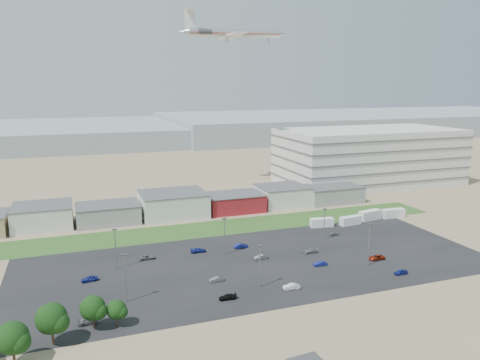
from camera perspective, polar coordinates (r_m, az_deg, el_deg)
name	(u,v)px	position (r m, az deg, el deg)	size (l,w,h in m)	color
ground	(270,299)	(102.82, 3.71, -14.25)	(700.00, 700.00, 0.00)	#8E7D5A
parking_lot	(257,263)	(121.49, 2.10, -10.05)	(120.00, 50.00, 0.01)	black
grass_strip	(205,229)	(148.62, -4.32, -5.99)	(160.00, 16.00, 0.02)	#2D511E
hills_backdrop	(168,132)	(409.13, -8.82, 5.76)	(700.00, 200.00, 9.00)	gray
building_row	(141,207)	(162.25, -11.96, -3.24)	(170.00, 20.00, 8.00)	silver
parking_garage	(369,156)	(222.60, 15.40, 2.81)	(80.00, 40.00, 25.00)	silver
box_trailer_a	(322,222)	(152.60, 9.94, -5.12)	(7.46, 2.33, 2.80)	silver
box_trailer_b	(350,221)	(156.57, 13.31, -4.84)	(7.41, 2.32, 2.78)	silver
box_trailer_c	(370,215)	(163.82, 15.56, -4.15)	(8.50, 2.65, 3.19)	silver
box_trailer_d	(393,213)	(168.77, 18.17, -3.88)	(8.04, 2.51, 3.02)	silver
tree_left	(12,341)	(87.50, -26.01, -17.25)	(5.67, 5.67, 8.51)	black
tree_mid	(52,322)	(90.79, -21.99, -15.72)	(5.84, 5.84, 8.76)	black
tree_right	(93,310)	(93.73, -17.50, -14.93)	(5.01, 5.01, 7.51)	black
tree_near	(117,312)	(93.94, -14.81, -15.24)	(3.96, 3.96, 5.94)	black
lightpole_front_l	(125,278)	(101.99, -13.81, -11.56)	(1.24, 0.52, 10.52)	slate
lightpole_front_m	(260,266)	(106.12, 2.45, -10.48)	(1.16, 0.48, 9.86)	slate
lightpole_front_r	(369,245)	(122.16, 15.43, -7.63)	(1.29, 0.54, 10.93)	slate
lightpole_back_l	(116,249)	(120.19, -14.94, -8.11)	(1.20, 0.50, 10.16)	slate
lightpole_back_m	(224,236)	(125.38, -1.91, -6.89)	(1.19, 0.50, 10.14)	slate
lightpole_back_r	(324,224)	(139.30, 10.23, -5.33)	(1.11, 0.46, 9.42)	slate
airliner	(235,33)	(207.13, -0.67, 17.48)	(47.27, 32.23, 13.97)	silver
parked_car_0	(376,257)	(128.30, 16.30, -9.05)	(1.99, 4.32, 1.20)	maroon
parked_car_1	(320,264)	(121.08, 9.75, -10.01)	(1.23, 3.51, 1.16)	navy
parked_car_2	(401,272)	(120.72, 19.01, -10.56)	(1.37, 3.40, 1.16)	navy
parked_car_3	(228,297)	(102.19, -1.52, -14.06)	(1.54, 3.79, 1.10)	black
parked_car_4	(217,279)	(110.66, -2.87, -11.98)	(1.18, 3.39, 1.12)	#595B5E
parked_car_5	(90,279)	(115.91, -17.87, -11.39)	(1.52, 3.77, 1.29)	navy
parked_car_6	(198,250)	(128.83, -5.10, -8.52)	(1.71, 4.21, 1.22)	navy
parked_car_7	(261,257)	(123.73, 2.57, -9.34)	(1.30, 3.74, 1.23)	#595B5E
parked_car_8	(334,234)	(144.99, 11.38, -6.43)	(1.29, 3.20, 1.09)	#A5A5AA
parked_car_9	(148,257)	(125.92, -11.19, -9.21)	(1.84, 3.98, 1.11)	#595B5E
parked_car_10	(88,321)	(97.22, -18.02, -16.06)	(1.58, 3.89, 1.13)	#595B5E
parked_car_11	(241,246)	(131.55, 0.11, -8.02)	(1.39, 3.97, 1.31)	navy
parked_car_12	(310,251)	(129.31, 8.54, -8.54)	(1.61, 3.96, 1.15)	#A5A5AA
parked_car_13	(291,286)	(107.30, 6.29, -12.78)	(1.34, 3.84, 1.26)	silver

